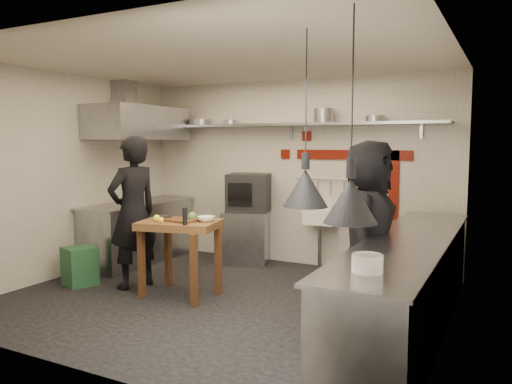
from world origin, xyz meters
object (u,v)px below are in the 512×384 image
at_px(green_bin, 80,266).
at_px(chef_left, 133,212).
at_px(chef_right, 368,230).
at_px(combi_oven, 249,193).
at_px(prep_table, 180,258).
at_px(oven_stand, 246,237).

xyz_separation_m(green_bin, chef_left, (0.70, 0.26, 0.72)).
relative_size(chef_left, chef_right, 1.03).
bearing_deg(combi_oven, chef_right, -52.26).
xyz_separation_m(prep_table, chef_right, (2.21, 0.29, 0.48)).
bearing_deg(green_bin, chef_right, 8.08).
distance_m(chef_left, chef_right, 2.97).
bearing_deg(combi_oven, chef_left, -127.57).
relative_size(combi_oven, prep_table, 0.68).
xyz_separation_m(oven_stand, prep_table, (0.09, -1.85, 0.06)).
relative_size(oven_stand, combi_oven, 1.27).
relative_size(oven_stand, prep_table, 0.87).
height_order(combi_oven, chef_left, chef_left).
distance_m(prep_table, chef_left, 0.90).
xyz_separation_m(combi_oven, chef_left, (-0.69, -1.85, -0.12)).
xyz_separation_m(green_bin, chef_right, (3.65, 0.52, 0.69)).
height_order(green_bin, chef_right, chef_right).
bearing_deg(prep_table, chef_left, 165.19).
relative_size(green_bin, chef_right, 0.27).
xyz_separation_m(green_bin, prep_table, (1.44, 0.23, 0.21)).
distance_m(combi_oven, green_bin, 2.66).
relative_size(prep_table, chef_right, 0.49).
bearing_deg(chef_right, green_bin, 93.36).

